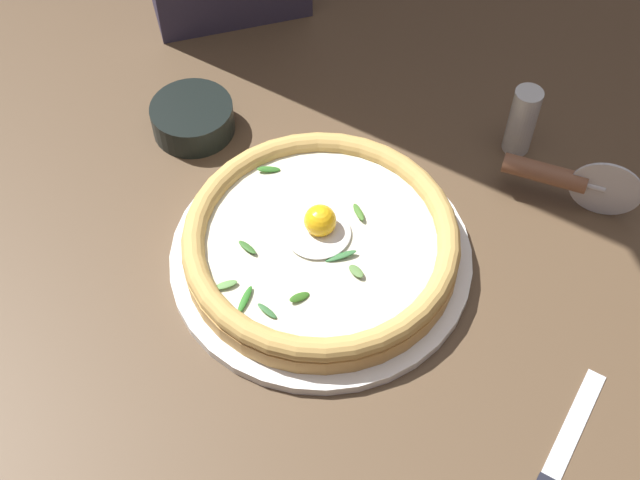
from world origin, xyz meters
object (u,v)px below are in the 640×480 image
object	(u,v)px
side_bowl	(193,118)
pizza	(320,240)
pizza_cutter	(563,178)
pepper_shaker	(522,121)

from	to	relation	value
side_bowl	pizza	bearing A→B (deg)	-75.66
side_bowl	pizza_cutter	bearing A→B (deg)	-39.11
pizza_cutter	side_bowl	bearing A→B (deg)	140.89
side_bowl	pepper_shaker	world-z (taller)	pepper_shaker
pizza	side_bowl	bearing A→B (deg)	104.34
pizza	pizza_cutter	size ratio (longest dim) A/B	2.48
pizza_cutter	pizza	bearing A→B (deg)	172.38
pizza	side_bowl	world-z (taller)	pizza
pizza_cutter	pepper_shaker	xyz separation A→B (m)	(0.00, 0.09, 0.01)
pizza_cutter	pepper_shaker	bearing A→B (deg)	88.41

